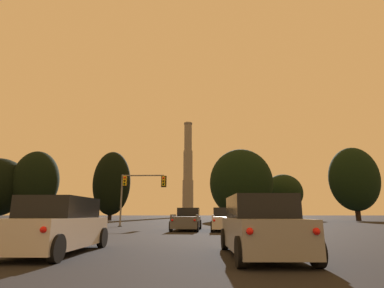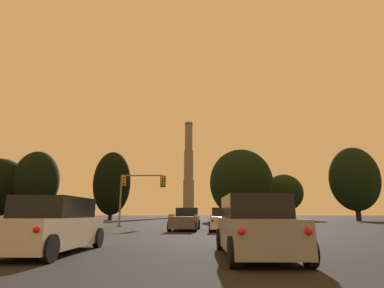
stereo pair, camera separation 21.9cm
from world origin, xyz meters
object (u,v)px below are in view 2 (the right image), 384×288
pickup_truck_right_lane_front (223,220)px  pickup_truck_center_lane_front (186,220)px  traffic_light_far_right (231,203)px  suv_left_lane_third (53,226)px  traffic_light_overhead_left (136,187)px  smokestack (189,178)px  suv_right_lane_third (255,227)px

pickup_truck_right_lane_front → pickup_truck_center_lane_front: size_ratio=1.00×
pickup_truck_right_lane_front → traffic_light_far_right: 40.31m
suv_left_lane_third → traffic_light_overhead_left: traffic_light_overhead_left is taller
traffic_light_far_right → traffic_light_overhead_left: traffic_light_overhead_left is taller
pickup_truck_right_lane_front → suv_left_lane_third: (-6.53, -14.65, 0.09)m
pickup_truck_center_lane_front → smokestack: bearing=95.0°
traffic_light_overhead_left → pickup_truck_right_lane_front: bearing=-38.8°
suv_right_lane_third → traffic_light_far_right: bearing=83.9°
traffic_light_far_right → suv_right_lane_third: bearing=-93.7°
suv_right_lane_third → suv_left_lane_third: same height
suv_right_lane_third → smokestack: smokestack is taller
pickup_truck_center_lane_front → suv_left_lane_third: 15.56m
pickup_truck_center_lane_front → traffic_light_overhead_left: size_ratio=1.01×
traffic_light_far_right → suv_left_lane_third: bearing=-100.6°
traffic_light_overhead_left → smokestack: size_ratio=0.12×
suv_right_lane_third → traffic_light_overhead_left: size_ratio=0.91×
suv_left_lane_third → smokestack: smokestack is taller
pickup_truck_right_lane_front → smokestack: 118.28m
suv_right_lane_third → suv_left_lane_third: size_ratio=1.01×
suv_left_lane_third → traffic_light_far_right: traffic_light_far_right is taller
suv_left_lane_third → traffic_light_overhead_left: bearing=95.4°
pickup_truck_right_lane_front → traffic_light_overhead_left: traffic_light_overhead_left is taller
pickup_truck_right_lane_front → traffic_light_overhead_left: (-8.95, 7.21, 3.37)m
suv_left_lane_third → pickup_truck_center_lane_front: bearing=76.3°
traffic_light_overhead_left → smokestack: bearing=90.6°
pickup_truck_center_lane_front → suv_right_lane_third: suv_right_lane_third is taller
pickup_truck_right_lane_front → suv_right_lane_third: size_ratio=1.12×
pickup_truck_center_lane_front → suv_right_lane_third: (3.28, -15.64, 0.09)m
traffic_light_overhead_left → suv_right_lane_third: bearing=-67.7°
pickup_truck_center_lane_front → smokestack: (-6.95, 116.09, 17.00)m
pickup_truck_center_lane_front → suv_left_lane_third: suv_left_lane_third is taller
suv_left_lane_third → suv_right_lane_third: bearing=-4.9°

